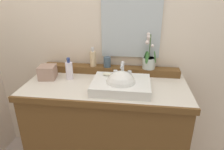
# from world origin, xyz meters

# --- Properties ---
(wall_back) EXTENTS (3.03, 0.20, 2.64)m
(wall_back) POSITION_xyz_m (0.00, 0.40, 1.32)
(wall_back) COLOR beige
(wall_back) RESTS_ON ground
(vanity_cabinet) EXTENTS (1.26, 0.59, 0.89)m
(vanity_cabinet) POSITION_xyz_m (0.00, -0.00, 0.44)
(vanity_cabinet) COLOR brown
(vanity_cabinet) RESTS_ON ground
(back_ledge) EXTENTS (1.19, 0.10, 0.06)m
(back_ledge) POSITION_xyz_m (0.00, 0.23, 0.91)
(back_ledge) COLOR brown
(back_ledge) RESTS_ON vanity_cabinet
(sink_basin) EXTENTS (0.42, 0.33, 0.26)m
(sink_basin) POSITION_xyz_m (0.12, -0.08, 0.92)
(sink_basin) COLOR white
(sink_basin) RESTS_ON vanity_cabinet
(soap_bar) EXTENTS (0.07, 0.04, 0.02)m
(soap_bar) POSITION_xyz_m (0.01, 0.02, 0.96)
(soap_bar) COLOR silver
(soap_bar) RESTS_ON sink_basin
(potted_plant) EXTENTS (0.12, 0.12, 0.30)m
(potted_plant) POSITION_xyz_m (0.33, 0.23, 1.02)
(potted_plant) COLOR silver
(potted_plant) RESTS_ON back_ledge
(soap_dispenser) EXTENTS (0.06, 0.06, 0.17)m
(soap_dispenser) POSITION_xyz_m (-0.15, 0.22, 1.01)
(soap_dispenser) COLOR beige
(soap_dispenser) RESTS_ON back_ledge
(tumbler_cup) EXTENTS (0.06, 0.06, 0.09)m
(tumbler_cup) POSITION_xyz_m (-0.02, 0.22, 0.99)
(tumbler_cup) COLOR #415565
(tumbler_cup) RESTS_ON back_ledge
(lotion_bottle) EXTENTS (0.06, 0.06, 0.18)m
(lotion_bottle) POSITION_xyz_m (-0.31, 0.06, 0.96)
(lotion_bottle) COLOR white
(lotion_bottle) RESTS_ON vanity_cabinet
(tissue_box) EXTENTS (0.15, 0.15, 0.11)m
(tissue_box) POSITION_xyz_m (-0.49, 0.04, 0.94)
(tissue_box) COLOR tan
(tissue_box) RESTS_ON vanity_cabinet
(mirror) EXTENTS (0.49, 0.02, 0.55)m
(mirror) POSITION_xyz_m (0.17, 0.29, 1.30)
(mirror) COLOR silver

